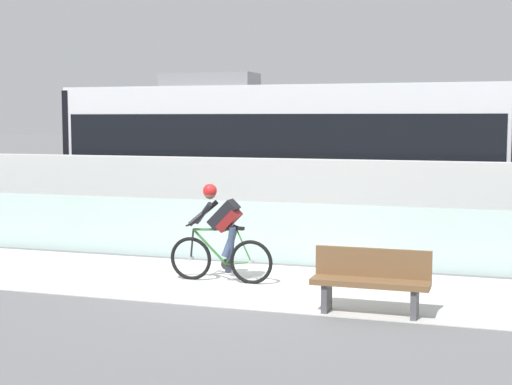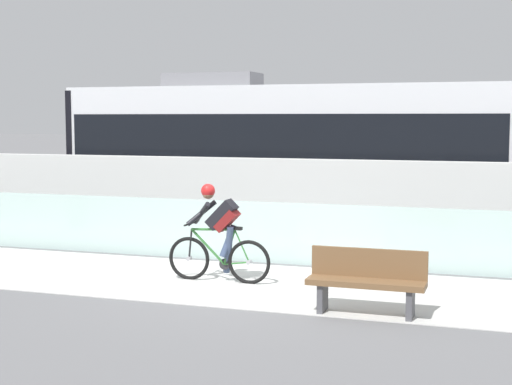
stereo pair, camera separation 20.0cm
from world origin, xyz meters
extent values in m
plane|color=slate|center=(0.00, 0.00, 0.00)|extent=(200.00, 200.00, 0.00)
cube|color=silver|center=(0.00, 0.00, 0.01)|extent=(32.00, 3.20, 0.01)
cube|color=#ADC6C1|center=(0.00, 1.85, 0.57)|extent=(32.00, 0.05, 1.13)
cube|color=silver|center=(0.00, 3.65, 0.92)|extent=(32.00, 0.36, 1.84)
cube|color=#595654|center=(0.00, 6.13, 0.00)|extent=(32.00, 0.08, 0.01)
cube|color=#595654|center=(0.00, 7.57, 0.00)|extent=(32.00, 0.08, 0.01)
cube|color=silver|center=(-1.36, 6.85, 1.90)|extent=(11.00, 2.50, 3.10)
cube|color=black|center=(-1.36, 6.85, 2.25)|extent=(10.56, 2.54, 1.04)
cube|color=orange|center=(-1.36, 6.85, 0.53)|extent=(10.78, 2.53, 0.28)
cube|color=slate|center=(-3.34, 6.85, 3.63)|extent=(2.40, 1.10, 0.36)
cube|color=#232326|center=(-4.88, 6.85, 0.36)|extent=(1.40, 1.88, 0.20)
cylinder|color=black|center=(-4.88, 6.13, 0.30)|extent=(0.60, 0.10, 0.60)
cylinder|color=black|center=(-4.88, 7.57, 0.30)|extent=(0.60, 0.10, 0.60)
cube|color=#232326|center=(2.16, 6.85, 0.36)|extent=(1.40, 1.88, 0.20)
cylinder|color=black|center=(2.16, 6.13, 0.30)|extent=(0.60, 0.10, 0.60)
cylinder|color=black|center=(2.16, 7.57, 0.30)|extent=(0.60, 0.10, 0.60)
cube|color=black|center=(-6.81, 6.85, 1.90)|extent=(0.16, 2.54, 2.94)
torus|color=black|center=(-1.03, 0.00, 0.36)|extent=(0.72, 0.06, 0.72)
cylinder|color=#99999E|center=(-1.03, 0.00, 0.36)|extent=(0.07, 0.10, 0.07)
torus|color=black|center=(0.02, 0.00, 0.36)|extent=(0.72, 0.06, 0.72)
cylinder|color=#99999E|center=(0.02, 0.00, 0.36)|extent=(0.07, 0.10, 0.07)
cylinder|color=#337233|center=(-0.69, 0.00, 0.57)|extent=(0.60, 0.04, 0.58)
cylinder|color=#337233|center=(-0.32, 0.00, 0.59)|extent=(0.22, 0.04, 0.59)
cylinder|color=#337233|center=(-0.60, 0.00, 0.86)|extent=(0.76, 0.04, 0.07)
cylinder|color=#337233|center=(-0.19, 0.00, 0.33)|extent=(0.43, 0.03, 0.09)
cylinder|color=#337233|center=(-0.10, 0.00, 0.62)|extent=(0.27, 0.02, 0.53)
cylinder|color=black|center=(-1.01, 0.00, 0.60)|extent=(0.08, 0.03, 0.49)
cube|color=black|center=(-0.23, 0.00, 0.90)|extent=(0.24, 0.10, 0.05)
cylinder|color=black|center=(-0.98, 0.00, 0.95)|extent=(0.03, 0.58, 0.03)
cylinder|color=#262628|center=(-0.41, 0.00, 0.30)|extent=(0.18, 0.02, 0.18)
cube|color=black|center=(-0.45, 0.00, 1.11)|extent=(0.50, 0.28, 0.51)
cube|color=maroon|center=(-0.35, 0.00, 1.02)|extent=(0.38, 0.30, 0.38)
sphere|color=#997051|center=(-0.69, 0.00, 1.46)|extent=(0.20, 0.20, 0.20)
sphere|color=red|center=(-0.69, 0.00, 1.49)|extent=(0.23, 0.23, 0.23)
cylinder|color=black|center=(-0.80, 0.00, 1.12)|extent=(0.44, 0.41, 0.41)
cylinder|color=black|center=(-0.80, 0.00, 1.12)|extent=(0.44, 0.41, 0.41)
cylinder|color=#384766|center=(-0.34, 0.00, 0.55)|extent=(0.29, 0.33, 0.80)
cylinder|color=#384766|center=(-0.34, 0.00, 0.69)|extent=(0.29, 0.33, 0.54)
cube|color=brown|center=(2.16, -1.35, 0.45)|extent=(1.60, 0.44, 0.08)
cube|color=brown|center=(2.16, -1.15, 0.69)|extent=(1.60, 0.06, 0.40)
cube|color=#4C4C51|center=(1.56, -1.35, 0.21)|extent=(0.08, 0.36, 0.41)
cube|color=#4C4C51|center=(2.76, -1.35, 0.21)|extent=(0.08, 0.36, 0.41)
camera|label=1|loc=(3.78, -11.48, 2.67)|focal=53.45mm
camera|label=2|loc=(3.97, -11.42, 2.67)|focal=53.45mm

